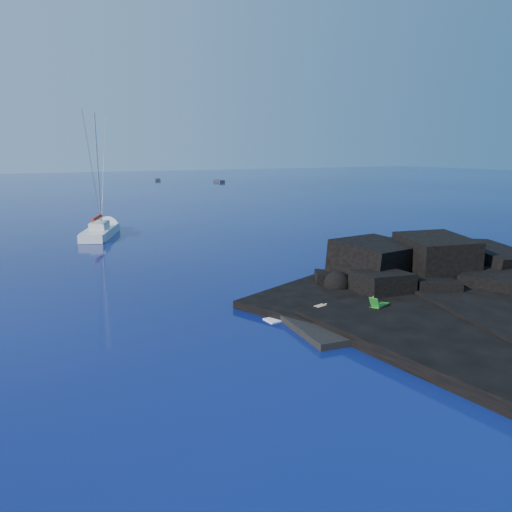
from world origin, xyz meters
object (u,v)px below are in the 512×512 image
at_px(sunbather, 320,307).
at_px(marker_cone, 373,301).
at_px(distant_boat_a, 158,181).
at_px(distant_boat_b, 219,182).
at_px(deck_chair, 380,302).
at_px(sailboat, 101,236).

bearing_deg(sunbather, marker_cone, -26.33).
distance_m(distant_boat_a, distant_boat_b, 20.85).
bearing_deg(distant_boat_b, marker_cone, -109.39).
xyz_separation_m(sunbather, marker_cone, (3.18, -0.71, 0.13)).
distance_m(deck_chair, marker_cone, 0.92).
relative_size(deck_chair, distant_boat_b, 0.30).
distance_m(deck_chair, distant_boat_a, 131.52).
height_order(distant_boat_a, distant_boat_b, distant_boat_b).
bearing_deg(distant_boat_a, distant_boat_b, -37.57).
bearing_deg(sailboat, sunbather, -57.61).
height_order(sailboat, marker_cone, sailboat).
bearing_deg(sailboat, distant_boat_a, 92.54).
bearing_deg(distant_boat_b, deck_chair, -109.37).
bearing_deg(sailboat, deck_chair, -53.39).
distance_m(deck_chair, distant_boat_b, 119.57).
distance_m(sailboat, distant_boat_b, 91.82).
height_order(sunbather, marker_cone, marker_cone).
bearing_deg(sailboat, distant_boat_b, 81.20).
relative_size(sailboat, distant_boat_a, 2.87).
distance_m(sunbather, distant_boat_b, 119.08).
height_order(marker_cone, distant_boat_a, marker_cone).
height_order(sunbather, distant_boat_b, sunbather).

